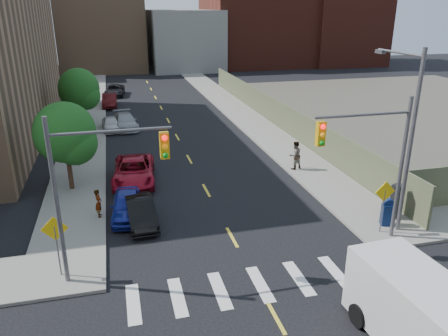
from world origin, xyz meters
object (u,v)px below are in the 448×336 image
parked_car_white (111,124)px  parked_car_grey (115,90)px  parked_car_red (134,171)px  payphone (396,201)px  cargo_van (423,317)px  pedestrian_west (99,203)px  parked_car_maroon (110,100)px  parked_car_black (141,212)px  parked_car_blue (127,205)px  pedestrian_east (295,155)px  mailbox (388,212)px  parked_car_silver (125,121)px

parked_car_white → parked_car_grey: parked_car_grey is taller
parked_car_red → payphone: bearing=-28.5°
cargo_van → pedestrian_west: bearing=125.6°
parked_car_grey → pedestrian_west: 34.81m
parked_car_red → parked_car_maroon: size_ratio=1.25×
parked_car_maroon → payphone: size_ratio=2.41×
cargo_van → pedestrian_west: 16.11m
parked_car_white → parked_car_maroon: (0.00, 10.33, 0.09)m
parked_car_grey → pedestrian_west: bearing=-86.7°
parked_car_black → cargo_van: bearing=-58.0°
parked_car_grey → cargo_van: bearing=-73.9°
parked_car_blue → pedestrian_east: 12.24m
parked_car_maroon → mailbox: (13.43, -32.78, 0.11)m
parked_car_silver → payphone: (13.06, -22.22, 0.38)m
mailbox → parked_car_blue: bearing=176.5°
parked_car_blue → parked_car_black: bearing=-50.3°
parked_car_blue → payphone: (13.71, -3.79, 0.39)m
parked_car_blue → pedestrian_east: size_ratio=2.06×
payphone → pedestrian_west: 15.66m
mailbox → payphone: (0.93, 0.68, 0.23)m
parked_car_blue → mailbox: size_ratio=2.79×
parked_car_grey → payphone: size_ratio=2.64×
parked_car_red → pedestrian_east: 10.81m
parked_car_red → parked_car_white: (-1.30, 13.09, -0.13)m
cargo_van → parked_car_maroon: bearing=99.5°
parked_car_black → parked_car_silver: parked_car_silver is taller
parked_car_red → cargo_van: bearing=-59.8°
parked_car_black → parked_car_silver: bearing=86.8°
cargo_van → parked_car_silver: bearing=101.2°
parked_car_blue → pedestrian_east: (11.45, 4.31, 0.44)m
parked_car_red → pedestrian_west: bearing=-108.7°
parked_car_blue → pedestrian_east: bearing=24.6°
parked_car_red → mailbox: size_ratio=3.87×
parked_car_white → mailbox: size_ratio=2.63×
parked_car_blue → mailbox: bearing=-15.4°
parked_car_grey → pedestrian_west: size_ratio=3.19×
parked_car_red → pedestrian_east: size_ratio=2.86×
parked_car_blue → parked_car_black: parked_car_blue is taller
parked_car_maroon → cargo_van: size_ratio=0.74×
parked_car_grey → parked_car_blue: bearing=-84.4°
parked_car_silver → mailbox: bearing=-67.2°
parked_car_white → pedestrian_east: size_ratio=1.94×
cargo_van → pedestrian_west: size_ratio=3.91×
parked_car_silver → parked_car_grey: bearing=87.1°
parked_car_maroon → pedestrian_east: pedestrian_east is taller
parked_car_white → mailbox: 26.17m
parked_car_red → mailbox: mailbox is taller
parked_car_black → parked_car_silver: 19.33m
parked_car_silver → parked_car_maroon: (-1.30, 9.89, 0.04)m
mailbox → pedestrian_west: pedestrian_west is taller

